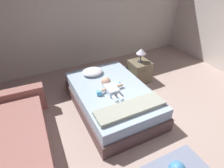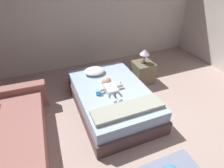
% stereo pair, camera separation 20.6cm
% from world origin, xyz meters
% --- Properties ---
extents(ground_plane, '(8.00, 8.00, 0.00)m').
position_xyz_m(ground_plane, '(0.00, 0.00, 0.00)').
color(ground_plane, '#B1978D').
extents(wall_behind_bed, '(8.00, 0.12, 2.53)m').
position_xyz_m(wall_behind_bed, '(0.00, 3.00, 1.26)').
color(wall_behind_bed, silver).
rests_on(wall_behind_bed, ground_plane).
extents(bed, '(1.28, 1.97, 0.46)m').
position_xyz_m(bed, '(-0.26, 0.95, 0.23)').
color(bed, brown).
rests_on(bed, ground_plane).
extents(pillow, '(0.43, 0.36, 0.11)m').
position_xyz_m(pillow, '(-0.39, 1.60, 0.51)').
color(pillow, white).
rests_on(pillow, bed).
extents(baby, '(0.50, 0.63, 0.18)m').
position_xyz_m(baby, '(-0.32, 0.93, 0.53)').
color(baby, silver).
rests_on(baby, bed).
extents(toothbrush, '(0.04, 0.13, 0.02)m').
position_xyz_m(toothbrush, '(-0.05, 1.04, 0.47)').
color(toothbrush, '#2E83EB').
rests_on(toothbrush, bed).
extents(couch, '(1.19, 2.20, 0.77)m').
position_xyz_m(couch, '(-2.06, 0.64, 0.26)').
color(couch, '#A36961').
rests_on(couch, ground_plane).
extents(nightstand, '(0.43, 0.46, 0.50)m').
position_xyz_m(nightstand, '(0.76, 1.56, 0.25)').
color(nightstand, '#6D6249').
rests_on(nightstand, ground_plane).
extents(lamp, '(0.22, 0.22, 0.32)m').
position_xyz_m(lamp, '(0.76, 1.56, 0.74)').
color(lamp, '#333338').
rests_on(lamp, nightstand).
extents(blanket, '(1.15, 0.33, 0.06)m').
position_xyz_m(blanket, '(-0.26, 0.31, 0.49)').
color(blanket, '#A6AB9B').
rests_on(blanket, bed).
extents(toy_block, '(0.10, 0.10, 0.08)m').
position_xyz_m(toy_block, '(-0.55, 0.88, 0.50)').
color(toy_block, '#55B0DB').
rests_on(toy_block, bed).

